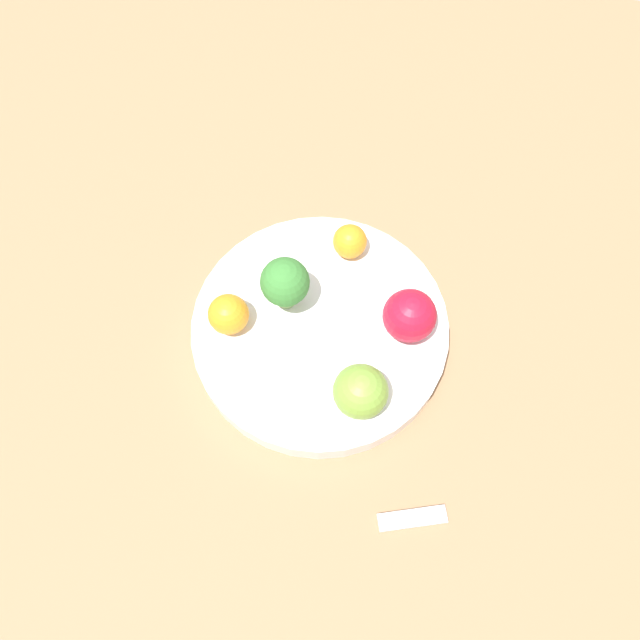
{
  "coord_description": "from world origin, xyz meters",
  "views": [
    {
      "loc": [
        -0.06,
        0.26,
        0.62
      ],
      "look_at": [
        0.0,
        0.0,
        0.06
      ],
      "focal_mm": 35.0,
      "sensor_mm": 36.0,
      "label": 1
    }
  ],
  "objects": [
    {
      "name": "ground_plane",
      "position": [
        0.0,
        0.0,
        0.0
      ],
      "size": [
        6.0,
        6.0,
        0.0
      ],
      "primitive_type": "plane",
      "color": "gray"
    },
    {
      "name": "apple_green",
      "position": [
        -0.05,
        0.07,
        0.07
      ],
      "size": [
        0.05,
        0.05,
        0.05
      ],
      "color": "olive",
      "rests_on": "bowl"
    },
    {
      "name": "broccoli",
      "position": [
        0.04,
        -0.02,
        0.09
      ],
      "size": [
        0.05,
        0.05,
        0.07
      ],
      "color": "#8CB76B",
      "rests_on": "bowl"
    },
    {
      "name": "apple_red",
      "position": [
        -0.09,
        -0.02,
        0.07
      ],
      "size": [
        0.05,
        0.05,
        0.05
      ],
      "color": "#B7142D",
      "rests_on": "bowl"
    },
    {
      "name": "bowl",
      "position": [
        0.0,
        0.0,
        0.03
      ],
      "size": [
        0.26,
        0.26,
        0.03
      ],
      "color": "white",
      "rests_on": "table_surface"
    },
    {
      "name": "spoon",
      "position": [
        -0.12,
        0.16,
        0.02
      ],
      "size": [
        0.07,
        0.04,
        0.01
      ],
      "color": "silver",
      "rests_on": "table_surface"
    },
    {
      "name": "orange_front",
      "position": [
        0.09,
        0.02,
        0.07
      ],
      "size": [
        0.04,
        0.04,
        0.04
      ],
      "color": "orange",
      "rests_on": "bowl"
    },
    {
      "name": "table_surface",
      "position": [
        0.0,
        0.0,
        0.01
      ],
      "size": [
        1.2,
        1.2,
        0.02
      ],
      "color": "#936D4C",
      "rests_on": "ground_plane"
    },
    {
      "name": "orange_back",
      "position": [
        -0.01,
        -0.09,
        0.07
      ],
      "size": [
        0.04,
        0.04,
        0.04
      ],
      "color": "orange",
      "rests_on": "bowl"
    }
  ]
}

